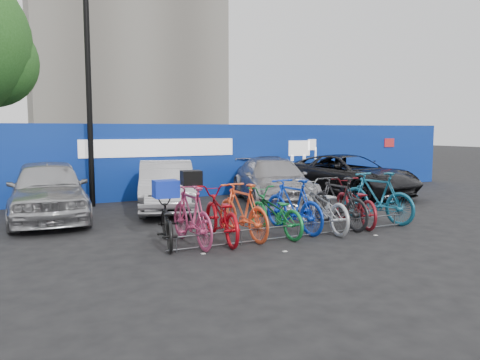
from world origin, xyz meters
TOP-DOWN VIEW (x-y plane):
  - ground at (0.00, 0.00)m, footprint 100.00×100.00m
  - hoarding at (0.01, 6.00)m, footprint 22.00×0.18m
  - lamppost at (-3.20, 5.40)m, footprint 0.25×0.50m
  - bike_rack at (-0.00, -0.60)m, footprint 5.60×0.03m
  - car_0 at (-4.47, 3.78)m, footprint 1.96×4.48m
  - car_1 at (-1.42, 3.93)m, footprint 2.45×4.31m
  - car_2 at (1.86, 3.74)m, footprint 3.03×4.96m
  - car_3 at (5.00, 4.06)m, footprint 3.21×5.30m
  - bike_0 at (-2.61, -0.03)m, footprint 0.97×1.86m
  - bike_1 at (-2.16, -0.20)m, footprint 0.62×1.96m
  - bike_2 at (-1.54, -0.14)m, footprint 0.91×2.11m
  - bike_3 at (-1.04, -0.11)m, footprint 0.72×1.97m
  - bike_4 at (-0.31, -0.16)m, footprint 0.83×1.95m
  - bike_5 at (0.24, -0.02)m, footprint 0.78×2.00m
  - bike_6 at (0.87, -0.18)m, footprint 0.91×2.16m
  - bike_7 at (1.41, -0.08)m, footprint 0.61×1.97m
  - bike_8 at (1.91, -0.02)m, footprint 1.14×2.13m
  - bike_9 at (2.63, 0.02)m, footprint 1.00×2.12m
  - cargo_crate at (-2.61, -0.03)m, footprint 0.48×0.37m
  - cargo_topcase at (-2.16, -0.20)m, footprint 0.41×0.38m

SIDE VIEW (x-z plane):
  - ground at x=0.00m, z-range 0.00..0.00m
  - bike_rack at x=0.00m, z-range 0.01..0.31m
  - bike_0 at x=-2.61m, z-range 0.00..0.93m
  - bike_4 at x=-0.31m, z-range 0.00..0.99m
  - bike_8 at x=1.91m, z-range 0.00..1.06m
  - bike_2 at x=-1.54m, z-range 0.00..1.07m
  - bike_6 at x=0.87m, z-range 0.00..1.10m
  - bike_3 at x=-1.04m, z-range 0.00..1.16m
  - bike_1 at x=-2.16m, z-range 0.00..1.17m
  - bike_5 at x=0.24m, z-range 0.00..1.17m
  - bike_7 at x=1.41m, z-range 0.00..1.17m
  - bike_9 at x=2.63m, z-range 0.00..1.23m
  - car_2 at x=1.86m, z-range 0.00..1.34m
  - car_1 at x=-1.42m, z-range 0.00..1.34m
  - car_3 at x=5.00m, z-range 0.00..1.38m
  - car_0 at x=-4.47m, z-range 0.00..1.50m
  - cargo_crate at x=-2.61m, z-range 0.93..1.26m
  - hoarding at x=0.01m, z-range 0.00..2.40m
  - cargo_topcase at x=-2.16m, z-range 1.17..1.44m
  - lamppost at x=-3.20m, z-range 0.22..6.33m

